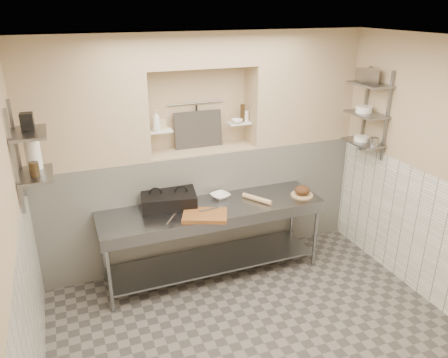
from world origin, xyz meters
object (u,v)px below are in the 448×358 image
panini_press (169,199)px  mixing_bowl (220,196)px  bread_loaf (302,190)px  jug_left (33,155)px  rolling_pin (257,199)px  bowl_alcove (237,121)px  prep_table (213,227)px  cutting_board (205,215)px  bottle_soap (156,121)px

panini_press → mixing_bowl: 0.63m
bread_loaf → jug_left: bearing=178.1°
rolling_pin → bowl_alcove: 0.99m
prep_table → panini_press: (-0.46, 0.21, 0.34)m
panini_press → cutting_board: 0.52m
prep_table → rolling_pin: rolling_pin is taller
prep_table → bread_loaf: bread_loaf is taller
bread_loaf → jug_left: jug_left is taller
rolling_pin → bottle_soap: bottle_soap is taller
bottle_soap → bowl_alcove: 1.00m
bowl_alcove → jug_left: jug_left is taller
mixing_bowl → jug_left: 2.13m
bread_loaf → bottle_soap: bottle_soap is taller
bowl_alcove → panini_press: bearing=-161.7°
bottle_soap → jug_left: bottle_soap is taller
prep_table → jug_left: size_ratio=9.34×
bread_loaf → mixing_bowl: bearing=163.1°
mixing_bowl → rolling_pin: (0.37, -0.24, 0.00)m
prep_table → bread_loaf: (1.12, -0.09, 0.33)m
mixing_bowl → jug_left: size_ratio=0.78×
panini_press → rolling_pin: (1.00, -0.24, -0.05)m
bread_loaf → bowl_alcove: 1.16m
jug_left → bowl_alcove: bearing=12.8°
rolling_pin → jug_left: jug_left is taller
cutting_board → bowl_alcove: 1.30m
cutting_board → bread_loaf: (1.29, 0.12, 0.05)m
prep_table → bottle_soap: (-0.48, 0.53, 1.19)m
bottle_soap → cutting_board: bearing=-66.7°
mixing_bowl → jug_left: bearing=-174.4°
cutting_board → bottle_soap: (-0.32, 0.74, 0.91)m
bread_loaf → jug_left: 3.01m
mixing_bowl → bowl_alcove: bearing=43.6°
bread_loaf → prep_table: bearing=175.7°
jug_left → mixing_bowl: bearing=5.6°
prep_table → bowl_alcove: (0.52, 0.53, 1.09)m
panini_press → cutting_board: size_ratio=1.42×
bottle_soap → jug_left: (-1.30, -0.52, -0.08)m
mixing_bowl → bottle_soap: bottle_soap is taller
rolling_pin → jug_left: (-2.32, 0.05, 0.82)m
rolling_pin → jug_left: size_ratio=1.38×
mixing_bowl → bottle_soap: bearing=153.7°
bottle_soap → panini_press: bearing=-86.0°
cutting_board → mixing_bowl: size_ratio=2.20×
bread_loaf → bottle_soap: size_ratio=0.75×
bread_loaf → bowl_alcove: bearing=134.4°
bread_loaf → bottle_soap: bearing=159.1°
prep_table → cutting_board: (-0.16, -0.21, 0.28)m
prep_table → bread_loaf: bearing=-4.3°
jug_left → bottle_soap: bearing=21.7°
cutting_board → jug_left: (-1.61, 0.22, 0.83)m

